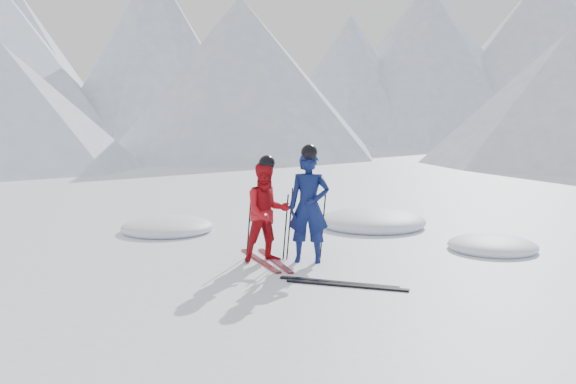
{
  "coord_description": "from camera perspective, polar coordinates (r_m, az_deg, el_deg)",
  "views": [
    {
      "loc": [
        -2.27,
        -9.27,
        2.32
      ],
      "look_at": [
        -2.01,
        0.5,
        1.1
      ],
      "focal_mm": 38.0,
      "sensor_mm": 36.0,
      "label": 1
    }
  ],
  "objects": [
    {
      "name": "ski_loose_b",
      "position": [
        8.48,
        5.51,
        -8.69
      ],
      "size": [
        1.64,
        0.63,
        0.03
      ],
      "primitive_type": "cube",
      "rotation": [
        0.0,
        0.0,
        1.24
      ],
      "color": "black",
      "rests_on": "ground"
    },
    {
      "name": "mountain_range",
      "position": [
        45.5,
        8.77,
        12.58
      ],
      "size": [
        106.15,
        62.94,
        15.53
      ],
      "color": "#B2BCD1",
      "rests_on": "ground"
    },
    {
      "name": "pole_blue_left",
      "position": [
        9.85,
        0.16,
        -3.0
      ],
      "size": [
        0.12,
        0.08,
        1.18
      ],
      "primitive_type": "cylinder",
      "rotation": [
        0.05,
        0.08,
        0.0
      ],
      "color": "black",
      "rests_on": "ground"
    },
    {
      "name": "ground",
      "position": [
        9.82,
        11.95,
        -6.71
      ],
      "size": [
        160.0,
        160.0,
        0.0
      ],
      "primitive_type": "plane",
      "color": "white",
      "rests_on": "ground"
    },
    {
      "name": "pole_red_left",
      "position": [
        10.0,
        -3.68,
        -3.19
      ],
      "size": [
        0.11,
        0.09,
        1.06
      ],
      "primitive_type": "cylinder",
      "rotation": [
        0.06,
        0.08,
        0.0
      ],
      "color": "black",
      "rests_on": "ground"
    },
    {
      "name": "snow_lumps",
      "position": [
        12.4,
        3.84,
        -3.69
      ],
      "size": [
        7.65,
        4.23,
        0.5
      ],
      "color": "white",
      "rests_on": "ground"
    },
    {
      "name": "skier_blue",
      "position": [
        9.67,
        1.97,
        -1.42
      ],
      "size": [
        0.71,
        0.52,
        1.77
      ],
      "primitive_type": "imported",
      "rotation": [
        0.0,
        0.0,
        -0.17
      ],
      "color": "#0C184D",
      "rests_on": "ground"
    },
    {
      "name": "ski_loose_a",
      "position": [
        8.61,
        4.72,
        -8.44
      ],
      "size": [
        1.62,
        0.69,
        0.03
      ],
      "primitive_type": "cube",
      "rotation": [
        0.0,
        0.0,
        1.21
      ],
      "color": "black",
      "rests_on": "ground"
    },
    {
      "name": "skier_red",
      "position": [
        9.7,
        -1.97,
        -1.9
      ],
      "size": [
        0.93,
        0.82,
        1.6
      ],
      "primitive_type": "imported",
      "rotation": [
        0.0,
        0.0,
        0.32
      ],
      "color": "#B00E16",
      "rests_on": "ground"
    },
    {
      "name": "pole_blue_right",
      "position": [
        9.98,
        3.31,
        -2.88
      ],
      "size": [
        0.12,
        0.07,
        1.18
      ],
      "primitive_type": "cylinder",
      "rotation": [
        -0.04,
        0.08,
        0.0
      ],
      "color": "black",
      "rests_on": "ground"
    },
    {
      "name": "ski_worn_right",
      "position": [
        9.86,
        -1.25,
        -6.41
      ],
      "size": [
        0.57,
        1.66,
        0.03
      ],
      "primitive_type": "cube",
      "rotation": [
        0.0,
        0.0,
        0.29
      ],
      "color": "black",
      "rests_on": "ground"
    },
    {
      "name": "ski_worn_left",
      "position": [
        9.86,
        -2.65,
        -6.41
      ],
      "size": [
        0.68,
        1.62,
        0.03
      ],
      "primitive_type": "cube",
      "rotation": [
        0.0,
        0.0,
        0.36
      ],
      "color": "black",
      "rests_on": "ground"
    },
    {
      "name": "pole_red_right",
      "position": [
        9.9,
        -0.22,
        -3.28
      ],
      "size": [
        0.11,
        0.08,
        1.06
      ],
      "primitive_type": "cylinder",
      "rotation": [
        -0.05,
        0.08,
        0.0
      ],
      "color": "black",
      "rests_on": "ground"
    }
  ]
}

